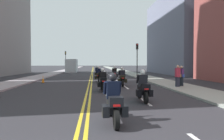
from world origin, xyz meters
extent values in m
plane|color=#2D2C31|center=(0.00, 48.00, 0.00)|extent=(264.00, 264.00, 0.00)
cube|color=#A4989F|center=(-7.25, 48.00, 0.06)|extent=(2.86, 144.00, 0.12)
cube|color=#9CA198|center=(7.25, 48.00, 0.06)|extent=(2.86, 144.00, 0.12)
cube|color=yellow|center=(-0.12, 48.00, 0.00)|extent=(0.12, 132.00, 0.01)
cube|color=yellow|center=(0.12, 48.00, 0.00)|extent=(0.12, 132.00, 0.01)
cube|color=silver|center=(2.91, 8.00, 0.00)|extent=(0.14, 2.40, 0.01)
cube|color=silver|center=(2.91, 14.00, 0.00)|extent=(0.14, 2.40, 0.01)
cube|color=silver|center=(2.91, 20.00, 0.00)|extent=(0.14, 2.40, 0.01)
cube|color=silver|center=(2.91, 26.00, 0.00)|extent=(0.14, 2.40, 0.01)
cube|color=silver|center=(2.91, 32.00, 0.00)|extent=(0.14, 2.40, 0.01)
cube|color=silver|center=(2.91, 38.00, 0.00)|extent=(0.14, 2.40, 0.01)
cube|color=silver|center=(2.91, 44.00, 0.00)|extent=(0.14, 2.40, 0.01)
cube|color=silver|center=(2.91, 50.00, 0.00)|extent=(0.14, 2.40, 0.01)
cube|color=silver|center=(2.91, 56.00, 0.00)|extent=(0.14, 2.40, 0.01)
cube|color=slate|center=(16.60, 34.87, 7.22)|extent=(7.65, 19.59, 14.44)
cube|color=#2D3847|center=(20.44, 34.87, 3.61)|extent=(0.04, 16.45, 0.90)
cube|color=#2D3847|center=(20.44, 34.87, 11.55)|extent=(0.04, 16.45, 0.90)
cylinder|color=black|center=(0.92, 5.24, 0.30)|extent=(0.15, 0.61, 0.60)
cylinder|color=black|center=(0.98, 3.70, 0.30)|extent=(0.15, 0.61, 0.60)
cube|color=silver|center=(0.92, 5.24, 0.62)|extent=(0.15, 0.33, 0.04)
cube|color=black|center=(0.95, 4.47, 0.58)|extent=(0.37, 1.18, 0.40)
cube|color=black|center=(0.98, 3.78, 0.80)|extent=(0.41, 0.38, 0.28)
cube|color=red|center=(0.98, 3.59, 0.72)|extent=(0.20, 0.04, 0.06)
cube|color=black|center=(0.69, 4.00, 0.48)|extent=(0.22, 0.45, 0.32)
cube|color=black|center=(1.25, 4.02, 0.48)|extent=(0.22, 0.45, 0.32)
cube|color=#B2C1CC|center=(0.93, 4.96, 0.96)|extent=(0.36, 0.14, 0.36)
cube|color=black|center=(0.95, 4.42, 1.06)|extent=(0.41, 0.28, 0.56)
cylinder|color=black|center=(0.71, 4.56, 1.11)|extent=(0.11, 0.28, 0.45)
cylinder|color=black|center=(1.19, 4.58, 1.11)|extent=(0.11, 0.28, 0.45)
sphere|color=black|center=(0.95, 4.45, 1.48)|extent=(0.26, 0.26, 0.26)
cylinder|color=black|center=(2.81, 8.73, 0.30)|extent=(0.14, 0.60, 0.60)
cylinder|color=black|center=(2.78, 7.26, 0.30)|extent=(0.14, 0.60, 0.60)
cube|color=silver|center=(2.81, 8.73, 0.62)|extent=(0.15, 0.32, 0.04)
cube|color=black|center=(2.79, 7.99, 0.58)|extent=(0.35, 1.13, 0.40)
cube|color=black|center=(2.78, 7.33, 0.80)|extent=(0.41, 0.37, 0.28)
cube|color=red|center=(2.77, 7.14, 0.72)|extent=(0.20, 0.03, 0.06)
cube|color=black|center=(2.50, 7.56, 0.48)|extent=(0.21, 0.44, 0.32)
cube|color=black|center=(3.06, 7.55, 0.48)|extent=(0.21, 0.44, 0.32)
cube|color=#B2C1CC|center=(2.80, 8.47, 0.96)|extent=(0.36, 0.13, 0.36)
cube|color=black|center=(2.79, 7.94, 1.06)|extent=(0.41, 0.27, 0.56)
cylinder|color=black|center=(2.56, 8.10, 1.11)|extent=(0.11, 0.28, 0.45)
cylinder|color=black|center=(3.04, 8.09, 1.11)|extent=(0.11, 0.28, 0.45)
sphere|color=white|center=(2.79, 7.97, 1.48)|extent=(0.26, 0.26, 0.26)
cylinder|color=black|center=(0.90, 12.70, 0.32)|extent=(0.16, 0.65, 0.65)
cylinder|color=black|center=(0.97, 11.24, 0.32)|extent=(0.16, 0.65, 0.65)
cube|color=silver|center=(0.90, 12.70, 0.67)|extent=(0.16, 0.33, 0.04)
cube|color=black|center=(0.94, 11.97, 0.60)|extent=(0.37, 1.13, 0.40)
cube|color=black|center=(0.97, 11.31, 0.82)|extent=(0.42, 0.38, 0.28)
cube|color=red|center=(0.98, 11.12, 0.74)|extent=(0.20, 0.04, 0.06)
cube|color=black|center=(0.68, 11.52, 0.50)|extent=(0.22, 0.45, 0.32)
cube|color=black|center=(1.24, 11.54, 0.50)|extent=(0.22, 0.45, 0.32)
cube|color=#B2C1CC|center=(0.91, 12.44, 0.98)|extent=(0.37, 0.14, 0.36)
cube|color=black|center=(0.94, 11.92, 1.07)|extent=(0.41, 0.28, 0.52)
cylinder|color=black|center=(0.69, 12.06, 1.12)|extent=(0.11, 0.29, 0.45)
cylinder|color=black|center=(1.17, 12.08, 1.12)|extent=(0.11, 0.29, 0.45)
sphere|color=white|center=(0.94, 11.95, 1.47)|extent=(0.26, 0.26, 0.26)
cylinder|color=black|center=(2.76, 15.88, 0.30)|extent=(0.16, 0.61, 0.61)
cylinder|color=black|center=(2.68, 14.25, 0.30)|extent=(0.16, 0.61, 0.61)
cube|color=silver|center=(2.76, 15.88, 0.63)|extent=(0.16, 0.33, 0.04)
cube|color=black|center=(2.72, 15.06, 0.58)|extent=(0.38, 1.25, 0.40)
cube|color=black|center=(2.69, 14.33, 0.80)|extent=(0.42, 0.38, 0.28)
cube|color=red|center=(2.68, 14.14, 0.72)|extent=(0.20, 0.04, 0.06)
cube|color=black|center=(2.42, 14.59, 0.48)|extent=(0.22, 0.45, 0.32)
cube|color=black|center=(2.98, 14.56, 0.48)|extent=(0.22, 0.45, 0.32)
cube|color=#B2C1CC|center=(2.75, 15.58, 0.96)|extent=(0.37, 0.14, 0.36)
cube|color=black|center=(2.72, 15.01, 1.06)|extent=(0.41, 0.28, 0.56)
cylinder|color=black|center=(2.49, 15.18, 1.11)|extent=(0.11, 0.29, 0.45)
cylinder|color=black|center=(2.97, 15.15, 1.11)|extent=(0.11, 0.29, 0.45)
sphere|color=white|center=(2.72, 15.04, 1.48)|extent=(0.26, 0.26, 0.26)
cylinder|color=black|center=(0.81, 19.26, 0.34)|extent=(0.13, 0.68, 0.67)
cylinder|color=black|center=(0.78, 17.67, 0.34)|extent=(0.13, 0.68, 0.67)
cube|color=silver|center=(0.81, 19.26, 0.69)|extent=(0.15, 0.32, 0.04)
cube|color=black|center=(0.80, 18.46, 0.62)|extent=(0.34, 1.21, 0.40)
cube|color=black|center=(0.78, 17.75, 0.84)|extent=(0.41, 0.37, 0.28)
cube|color=red|center=(0.78, 17.56, 0.76)|extent=(0.20, 0.03, 0.06)
cube|color=black|center=(0.51, 17.99, 0.52)|extent=(0.21, 0.44, 0.32)
cube|color=black|center=(1.07, 17.98, 0.52)|extent=(0.21, 0.44, 0.32)
cube|color=#B2C1CC|center=(0.81, 18.97, 1.00)|extent=(0.36, 0.13, 0.36)
cube|color=black|center=(0.80, 18.41, 1.10)|extent=(0.41, 0.27, 0.56)
cylinder|color=black|center=(0.56, 18.57, 1.15)|extent=(0.11, 0.28, 0.45)
cylinder|color=black|center=(1.04, 18.56, 1.15)|extent=(0.11, 0.28, 0.45)
sphere|color=white|center=(0.80, 18.44, 1.52)|extent=(0.26, 0.26, 0.26)
cylinder|color=black|center=(2.86, 22.99, 0.32)|extent=(0.15, 0.65, 0.64)
cylinder|color=black|center=(2.78, 21.51, 0.32)|extent=(0.15, 0.65, 0.64)
cube|color=silver|center=(2.86, 22.99, 0.66)|extent=(0.16, 0.33, 0.04)
cube|color=black|center=(2.82, 22.25, 0.60)|extent=(0.38, 1.14, 0.40)
cube|color=black|center=(2.79, 21.59, 0.82)|extent=(0.42, 0.38, 0.28)
cube|color=red|center=(2.77, 21.40, 0.74)|extent=(0.20, 0.04, 0.06)
cube|color=black|center=(2.52, 21.82, 0.50)|extent=(0.22, 0.45, 0.32)
cube|color=black|center=(3.08, 21.79, 0.50)|extent=(0.22, 0.45, 0.32)
cube|color=#B2C1CC|center=(2.85, 22.72, 0.98)|extent=(0.37, 0.14, 0.36)
cube|color=black|center=(2.82, 22.20, 1.07)|extent=(0.41, 0.28, 0.55)
cylinder|color=black|center=(2.59, 22.36, 1.12)|extent=(0.11, 0.29, 0.45)
cylinder|color=black|center=(3.07, 22.34, 1.12)|extent=(0.11, 0.29, 0.45)
sphere|color=white|center=(2.82, 22.23, 1.49)|extent=(0.26, 0.26, 0.26)
cylinder|color=black|center=(0.80, 26.71, 0.31)|extent=(0.11, 0.62, 0.61)
cylinder|color=black|center=(0.81, 25.17, 0.31)|extent=(0.11, 0.62, 0.61)
cube|color=silver|center=(0.80, 26.71, 0.63)|extent=(0.14, 0.32, 0.04)
cube|color=black|center=(0.81, 25.94, 0.59)|extent=(0.33, 1.18, 0.40)
cube|color=black|center=(0.81, 25.25, 0.81)|extent=(0.40, 0.36, 0.28)
cube|color=red|center=(0.81, 25.06, 0.73)|extent=(0.20, 0.03, 0.06)
cube|color=black|center=(0.53, 25.47, 0.49)|extent=(0.20, 0.44, 0.32)
cube|color=black|center=(1.09, 25.48, 0.49)|extent=(0.20, 0.44, 0.32)
cube|color=#B2C1CC|center=(0.80, 26.44, 0.97)|extent=(0.36, 0.13, 0.36)
cube|color=black|center=(0.81, 25.89, 1.07)|extent=(0.40, 0.26, 0.57)
cylinder|color=black|center=(0.56, 26.04, 1.12)|extent=(0.10, 0.28, 0.45)
cylinder|color=black|center=(1.04, 26.04, 1.12)|extent=(0.10, 0.28, 0.45)
sphere|color=white|center=(0.81, 25.92, 1.49)|extent=(0.26, 0.26, 0.26)
cube|color=black|center=(-4.65, 18.38, 0.01)|extent=(0.32, 0.32, 0.03)
cone|color=orange|center=(-4.65, 18.38, 0.38)|extent=(0.26, 0.26, 0.70)
cylinder|color=white|center=(-4.65, 18.38, 0.46)|extent=(0.17, 0.17, 0.08)
cylinder|color=black|center=(6.22, 25.15, 1.93)|extent=(0.12, 0.12, 3.86)
cube|color=black|center=(6.22, 25.15, 4.21)|extent=(0.28, 0.28, 0.80)
sphere|color=red|center=(6.22, 25.00, 4.49)|extent=(0.18, 0.18, 0.18)
cylinder|color=black|center=(-6.22, 45.92, 2.00)|extent=(0.12, 0.12, 4.01)
cube|color=black|center=(-6.22, 45.92, 4.36)|extent=(0.28, 0.28, 0.80)
sphere|color=yellow|center=(-6.22, 45.77, 4.36)|extent=(0.18, 0.18, 0.18)
cube|color=#272938|center=(6.78, 13.04, 0.44)|extent=(0.32, 0.26, 0.87)
cube|color=#BF2E45|center=(6.78, 13.04, 1.22)|extent=(0.40, 0.30, 0.69)
sphere|color=tan|center=(6.78, 13.04, 1.68)|extent=(0.22, 0.22, 0.22)
cube|color=olive|center=(7.00, 13.10, 0.97)|extent=(0.18, 0.14, 0.24)
cube|color=#212730|center=(7.28, 13.51, 0.42)|extent=(0.29, 0.33, 0.83)
cube|color=#5D306E|center=(7.28, 13.51, 1.16)|extent=(0.33, 0.41, 0.66)
sphere|color=tan|center=(7.28, 13.51, 1.61)|extent=(0.22, 0.22, 0.22)
cube|color=#3C63C4|center=(7.36, 13.30, 0.93)|extent=(0.15, 0.18, 0.24)
cube|color=#222639|center=(6.86, 13.13, 0.41)|extent=(0.33, 0.34, 0.83)
cube|color=#A53447|center=(6.86, 13.13, 1.15)|extent=(0.40, 0.42, 0.65)
sphere|color=tan|center=(6.86, 13.13, 1.60)|extent=(0.22, 0.22, 0.22)
cube|color=#BBB3D5|center=(-4.42, 45.25, 1.10)|extent=(2.00, 1.80, 2.20)
cube|color=silver|center=(-4.42, 42.25, 1.40)|extent=(2.20, 5.20, 2.80)
cylinder|color=black|center=(-4.42, 44.85, 0.45)|extent=(2.00, 0.90, 0.90)
cylinder|color=black|center=(-4.42, 40.65, 0.45)|extent=(2.00, 0.90, 0.90)
camera|label=1|loc=(0.34, -2.04, 1.91)|focal=32.49mm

